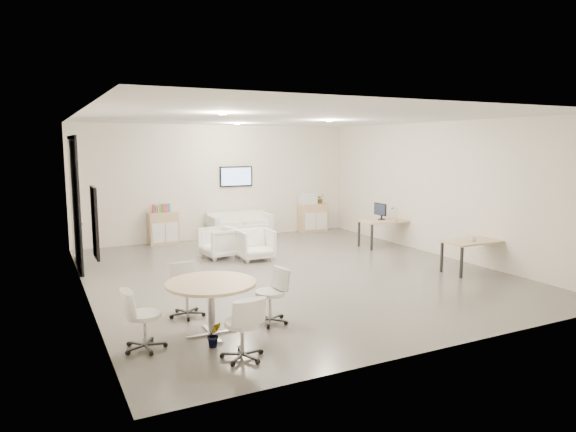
{
  "coord_description": "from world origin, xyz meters",
  "views": [
    {
      "loc": [
        -4.75,
        -9.35,
        2.67
      ],
      "look_at": [
        0.13,
        0.4,
        1.14
      ],
      "focal_mm": 32.0,
      "sensor_mm": 36.0,
      "label": 1
    }
  ],
  "objects_px": {
    "sideboard_left": "(164,228)",
    "sideboard_right": "(313,218)",
    "armchair_right": "(255,243)",
    "round_table": "(211,288)",
    "loveseat": "(239,227)",
    "desk_front": "(474,244)",
    "desk_rear": "(385,223)",
    "armchair_left": "(219,241)"
  },
  "relations": [
    {
      "from": "sideboard_left",
      "to": "sideboard_right",
      "type": "distance_m",
      "value": 4.59
    },
    {
      "from": "armchair_right",
      "to": "sideboard_left",
      "type": "bearing_deg",
      "value": 119.88
    },
    {
      "from": "round_table",
      "to": "loveseat",
      "type": "bearing_deg",
      "value": 65.81
    },
    {
      "from": "round_table",
      "to": "desk_front",
      "type": "bearing_deg",
      "value": 9.42
    },
    {
      "from": "armchair_right",
      "to": "desk_front",
      "type": "height_order",
      "value": "armchair_right"
    },
    {
      "from": "loveseat",
      "to": "desk_rear",
      "type": "relative_size",
      "value": 1.26
    },
    {
      "from": "armchair_right",
      "to": "desk_rear",
      "type": "relative_size",
      "value": 0.57
    },
    {
      "from": "desk_rear",
      "to": "desk_front",
      "type": "distance_m",
      "value": 3.04
    },
    {
      "from": "loveseat",
      "to": "desk_front",
      "type": "distance_m",
      "value": 6.48
    },
    {
      "from": "sideboard_right",
      "to": "armchair_right",
      "type": "bearing_deg",
      "value": -137.91
    },
    {
      "from": "desk_front",
      "to": "armchair_left",
      "type": "bearing_deg",
      "value": 139.03
    },
    {
      "from": "sideboard_right",
      "to": "loveseat",
      "type": "height_order",
      "value": "sideboard_right"
    },
    {
      "from": "armchair_left",
      "to": "round_table",
      "type": "relative_size",
      "value": 0.62
    },
    {
      "from": "armchair_left",
      "to": "round_table",
      "type": "height_order",
      "value": "armchair_left"
    },
    {
      "from": "desk_rear",
      "to": "armchair_right",
      "type": "bearing_deg",
      "value": -176.35
    },
    {
      "from": "sideboard_left",
      "to": "armchair_right",
      "type": "relative_size",
      "value": 1.1
    },
    {
      "from": "sideboard_right",
      "to": "loveseat",
      "type": "distance_m",
      "value": 2.51
    },
    {
      "from": "armchair_right",
      "to": "armchair_left",
      "type": "bearing_deg",
      "value": 141.21
    },
    {
      "from": "sideboard_left",
      "to": "sideboard_right",
      "type": "xyz_separation_m",
      "value": [
        4.59,
        -0.01,
        -0.0
      ]
    },
    {
      "from": "round_table",
      "to": "armchair_left",
      "type": "bearing_deg",
      "value": 69.82
    },
    {
      "from": "desk_rear",
      "to": "sideboard_left",
      "type": "bearing_deg",
      "value": 155.43
    },
    {
      "from": "loveseat",
      "to": "sideboard_left",
      "type": "bearing_deg",
      "value": 174.17
    },
    {
      "from": "sideboard_right",
      "to": "armchair_right",
      "type": "distance_m",
      "value": 4.19
    },
    {
      "from": "armchair_left",
      "to": "round_table",
      "type": "bearing_deg",
      "value": -29.12
    },
    {
      "from": "sideboard_right",
      "to": "armchair_right",
      "type": "xyz_separation_m",
      "value": [
        -3.11,
        -2.81,
        -0.03
      ]
    },
    {
      "from": "loveseat",
      "to": "round_table",
      "type": "height_order",
      "value": "round_table"
    },
    {
      "from": "loveseat",
      "to": "round_table",
      "type": "xyz_separation_m",
      "value": [
        -3.02,
        -6.73,
        0.33
      ]
    },
    {
      "from": "loveseat",
      "to": "sideboard_right",
      "type": "bearing_deg",
      "value": 4.69
    },
    {
      "from": "sideboard_right",
      "to": "round_table",
      "type": "bearing_deg",
      "value": -128.55
    },
    {
      "from": "desk_front",
      "to": "round_table",
      "type": "bearing_deg",
      "value": -170.83
    },
    {
      "from": "sideboard_left",
      "to": "loveseat",
      "type": "height_order",
      "value": "sideboard_left"
    },
    {
      "from": "desk_front",
      "to": "desk_rear",
      "type": "bearing_deg",
      "value": 89.44
    },
    {
      "from": "sideboard_right",
      "to": "desk_front",
      "type": "height_order",
      "value": "sideboard_right"
    },
    {
      "from": "armchair_left",
      "to": "desk_front",
      "type": "relative_size",
      "value": 0.61
    },
    {
      "from": "armchair_right",
      "to": "round_table",
      "type": "relative_size",
      "value": 0.62
    },
    {
      "from": "sideboard_left",
      "to": "sideboard_right",
      "type": "height_order",
      "value": "sideboard_left"
    },
    {
      "from": "sideboard_left",
      "to": "round_table",
      "type": "bearing_deg",
      "value": -97.7
    },
    {
      "from": "sideboard_left",
      "to": "sideboard_right",
      "type": "relative_size",
      "value": 1.0
    },
    {
      "from": "sideboard_right",
      "to": "desk_rear",
      "type": "relative_size",
      "value": 0.62
    },
    {
      "from": "armchair_left",
      "to": "armchair_right",
      "type": "bearing_deg",
      "value": 40.06
    },
    {
      "from": "loveseat",
      "to": "armchair_right",
      "type": "xyz_separation_m",
      "value": [
        -0.61,
        -2.6,
        0.04
      ]
    },
    {
      "from": "loveseat",
      "to": "armchair_left",
      "type": "xyz_separation_m",
      "value": [
        -1.29,
        -2.01,
        0.04
      ]
    }
  ]
}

